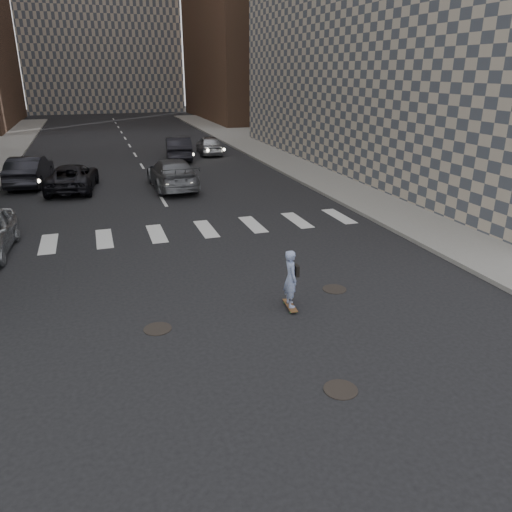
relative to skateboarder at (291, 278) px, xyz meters
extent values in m
plane|color=black|center=(-1.60, -1.27, -0.88)|extent=(160.00, 160.00, 0.00)
cube|color=gray|center=(12.90, 18.73, -0.80)|extent=(13.00, 80.00, 0.15)
cube|color=black|center=(9.60, 12.73, 1.12)|extent=(0.30, 18.00, 4.00)
cylinder|color=black|center=(-0.40, -3.77, -0.87)|extent=(0.70, 0.70, 0.02)
cylinder|color=black|center=(-3.60, -0.07, -0.87)|extent=(0.70, 0.70, 0.02)
cylinder|color=black|center=(1.70, 0.73, -0.87)|extent=(0.70, 0.70, 0.02)
cube|color=brown|center=(0.00, 0.00, -0.80)|extent=(0.28, 0.86, 0.02)
cylinder|color=green|center=(-0.11, -0.29, -0.85)|extent=(0.03, 0.06, 0.06)
cylinder|color=green|center=(0.04, -0.31, -0.85)|extent=(0.03, 0.06, 0.06)
cylinder|color=green|center=(-0.05, 0.30, -0.85)|extent=(0.03, 0.06, 0.06)
cylinder|color=green|center=(0.10, 0.29, -0.85)|extent=(0.03, 0.06, 0.06)
imported|color=#8599C2|center=(0.00, 0.00, 0.00)|extent=(0.43, 0.61, 1.58)
cube|color=black|center=(0.17, 0.03, 0.20)|extent=(0.12, 0.27, 0.30)
imported|color=black|center=(-8.10, 18.73, -0.06)|extent=(2.30, 5.12, 1.63)
imported|color=slate|center=(-0.68, 15.57, -0.08)|extent=(2.31, 5.52, 1.59)
imported|color=black|center=(-5.83, 16.73, -0.18)|extent=(2.91, 5.25, 1.39)
imported|color=#A7AAAF|center=(3.81, 26.17, -0.17)|extent=(2.05, 4.31, 1.42)
imported|color=black|center=(1.22, 24.66, -0.07)|extent=(2.27, 5.05, 1.61)
camera|label=1|loc=(-4.68, -11.34, 5.24)|focal=35.00mm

